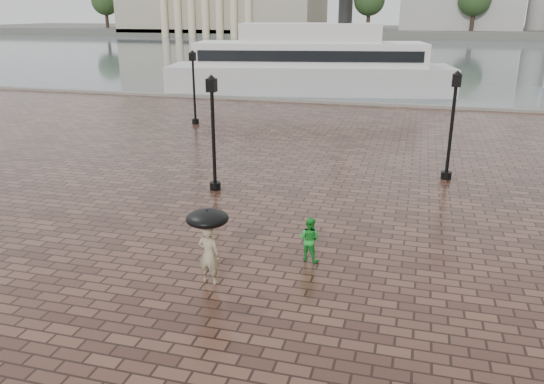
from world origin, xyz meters
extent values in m
plane|color=#331E17|center=(0.00, 0.00, 0.00)|extent=(300.00, 300.00, 0.00)
plane|color=#414C4F|center=(0.00, 92.00, 0.00)|extent=(240.00, 240.00, 0.00)
cube|color=slate|center=(0.00, 32.00, 0.00)|extent=(80.00, 0.60, 0.30)
cube|color=#4C4C47|center=(0.00, 160.00, 1.00)|extent=(300.00, 60.00, 2.00)
cube|color=#9F9C97|center=(10.00, 150.00, 9.00)|extent=(30.00, 22.00, 14.00)
cylinder|color=#2D2119|center=(-90.00, 138.00, 4.00)|extent=(1.00, 1.00, 8.00)
sphere|color=#23391A|center=(-90.00, 138.00, 9.50)|extent=(8.00, 8.00, 8.00)
cylinder|color=#2D2119|center=(-64.29, 138.00, 4.00)|extent=(1.00, 1.00, 8.00)
sphere|color=#23391A|center=(-64.29, 138.00, 9.50)|extent=(8.00, 8.00, 8.00)
cylinder|color=#2D2119|center=(-38.57, 138.00, 4.00)|extent=(1.00, 1.00, 8.00)
sphere|color=#23391A|center=(-38.57, 138.00, 9.50)|extent=(8.00, 8.00, 8.00)
cylinder|color=#2D2119|center=(-12.86, 138.00, 4.00)|extent=(1.00, 1.00, 8.00)
sphere|color=#23391A|center=(-12.86, 138.00, 9.50)|extent=(8.00, 8.00, 8.00)
cylinder|color=#2D2119|center=(12.86, 138.00, 4.00)|extent=(1.00, 1.00, 8.00)
cylinder|color=black|center=(-6.00, 10.00, 0.15)|extent=(0.44, 0.44, 0.30)
cylinder|color=black|center=(-6.00, 10.00, 2.00)|extent=(0.14, 0.14, 4.00)
cube|color=black|center=(-6.00, 10.00, 4.15)|extent=(0.35, 0.35, 0.50)
sphere|color=beige|center=(-6.00, 10.00, 4.15)|extent=(0.28, 0.28, 0.28)
cylinder|color=black|center=(3.00, 14.00, 0.15)|extent=(0.44, 0.44, 0.30)
cylinder|color=black|center=(3.00, 14.00, 2.00)|extent=(0.14, 0.14, 4.00)
cube|color=black|center=(3.00, 14.00, 4.15)|extent=(0.35, 0.35, 0.50)
sphere|color=beige|center=(3.00, 14.00, 4.15)|extent=(0.28, 0.28, 0.28)
cylinder|color=black|center=(-12.00, 22.00, 0.15)|extent=(0.44, 0.44, 0.30)
cylinder|color=black|center=(-12.00, 22.00, 2.00)|extent=(0.14, 0.14, 4.00)
cube|color=black|center=(-12.00, 22.00, 4.15)|extent=(0.35, 0.35, 0.50)
sphere|color=beige|center=(-12.00, 22.00, 4.15)|extent=(0.28, 0.28, 0.28)
imported|color=tan|center=(-3.33, 2.72, 0.81)|extent=(0.61, 0.43, 1.61)
imported|color=green|center=(-1.08, 4.74, 0.65)|extent=(0.74, 0.64, 1.31)
cube|color=silver|center=(-7.79, 37.22, 1.17)|extent=(24.93, 10.23, 2.33)
cube|color=silver|center=(-7.79, 37.22, 3.30)|extent=(20.02, 8.57, 1.94)
cube|color=silver|center=(-7.79, 37.22, 5.05)|extent=(12.28, 6.55, 1.55)
cylinder|color=black|center=(-4.93, 37.76, 6.80)|extent=(1.17, 1.17, 2.33)
cube|color=black|center=(-7.31, 34.70, 3.30)|extent=(18.14, 3.53, 0.87)
cube|color=black|center=(-8.27, 39.75, 3.30)|extent=(18.14, 3.53, 0.87)
cylinder|color=black|center=(-3.33, 2.72, 1.37)|extent=(0.02, 0.02, 0.95)
ellipsoid|color=black|center=(-3.33, 2.72, 1.82)|extent=(1.10, 1.10, 0.39)
camera|label=1|loc=(1.57, -8.86, 6.81)|focal=35.00mm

